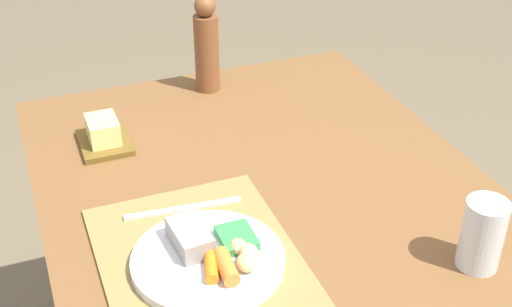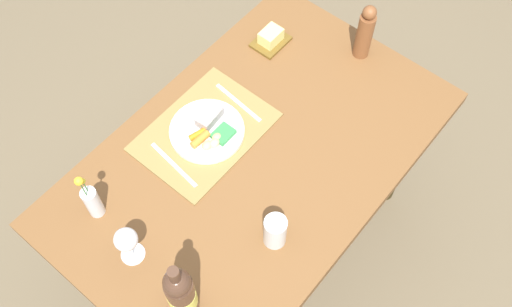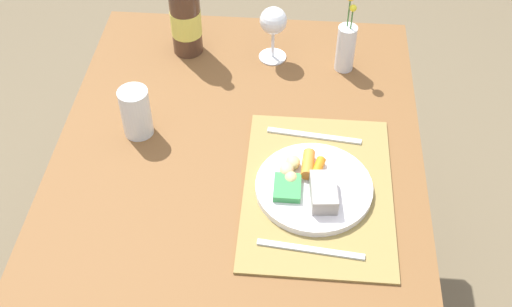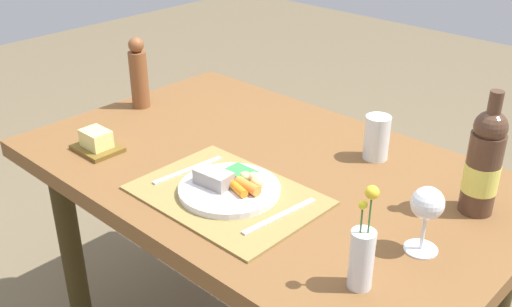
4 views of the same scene
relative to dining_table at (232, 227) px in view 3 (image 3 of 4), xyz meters
The scene contains 9 objects.
dining_table is the anchor object (origin of this frame).
placemat 0.21m from the dining_table, 78.74° to the right, with size 0.44×0.31×0.01m, color olive.
dinner_plate 0.21m from the dining_table, 78.76° to the right, with size 0.25×0.25×0.05m.
fork 0.23m from the dining_table, 125.63° to the right, with size 0.01×0.21×0.01m, color silver.
knife 0.28m from the dining_table, 41.08° to the right, with size 0.01×0.21×0.01m, color silver.
wine_glass 0.53m from the dining_table, ahead, with size 0.07×0.07×0.15m.
water_tumbler 0.33m from the dining_table, 51.79° to the left, with size 0.07×0.07×0.12m.
flower_vase 0.54m from the dining_table, 27.66° to the right, with size 0.05×0.05×0.22m.
wine_bottle 0.57m from the dining_table, 18.55° to the left, with size 0.08×0.08×0.29m.
Camera 3 is at (-0.85, -0.12, 1.77)m, focal length 44.97 mm.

